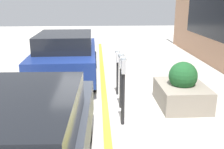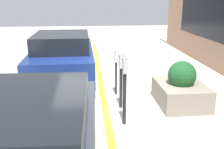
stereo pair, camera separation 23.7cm
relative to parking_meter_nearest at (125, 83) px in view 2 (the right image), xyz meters
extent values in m
plane|color=beige|center=(0.89, 0.29, -0.96)|extent=(40.00, 40.00, 0.00)
cube|color=gold|center=(0.89, 0.37, -0.94)|extent=(19.00, 0.16, 0.04)
cube|color=black|center=(5.16, -4.10, 1.45)|extent=(5.70, 0.02, 2.63)
cylinder|color=#232326|center=(0.00, 0.00, -0.37)|extent=(0.08, 0.08, 1.18)
cube|color=silver|center=(0.00, 0.00, 0.37)|extent=(0.16, 0.09, 0.30)
sphere|color=gray|center=(0.00, 0.00, 0.52)|extent=(0.13, 0.13, 0.13)
cylinder|color=#232326|center=(0.92, -0.04, -0.43)|extent=(0.08, 0.08, 1.06)
cube|color=silver|center=(0.92, -0.04, 0.25)|extent=(0.19, 0.09, 0.31)
sphere|color=gray|center=(0.92, -0.04, 0.41)|extent=(0.16, 0.16, 0.16)
cylinder|color=#232326|center=(1.87, -0.02, -0.48)|extent=(0.06, 0.06, 0.97)
cube|color=silver|center=(1.87, -0.02, 0.16)|extent=(0.15, 0.09, 0.29)
sphere|color=gray|center=(1.87, -0.02, 0.30)|extent=(0.13, 0.13, 0.13)
cube|color=gray|center=(0.97, -1.63, -0.68)|extent=(1.50, 1.18, 0.57)
sphere|color=#1E5628|center=(0.97, -1.63, -0.16)|extent=(0.72, 0.72, 0.72)
cube|color=black|center=(-2.18, 1.60, 0.30)|extent=(2.28, 1.64, 0.54)
cylinder|color=black|center=(-0.68, 0.78, -0.64)|extent=(0.65, 0.21, 0.65)
cylinder|color=black|center=(-0.68, 2.42, -0.64)|extent=(0.65, 0.21, 0.65)
cube|color=navy|center=(3.56, 1.61, -0.27)|extent=(4.44, 2.04, 0.74)
cube|color=black|center=(3.38, 1.61, 0.37)|extent=(2.32, 1.77, 0.52)
cylinder|color=black|center=(4.93, 0.70, -0.63)|extent=(0.66, 0.24, 0.66)
cylinder|color=black|center=(4.93, 2.51, -0.63)|extent=(0.66, 0.24, 0.66)
cylinder|color=black|center=(2.19, 0.70, -0.63)|extent=(0.66, 0.24, 0.66)
cylinder|color=black|center=(2.19, 2.51, -0.63)|extent=(0.66, 0.24, 0.66)
camera|label=1|loc=(-5.28, 0.55, 1.76)|focal=42.00mm
camera|label=2|loc=(-5.26, 0.78, 1.76)|focal=42.00mm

